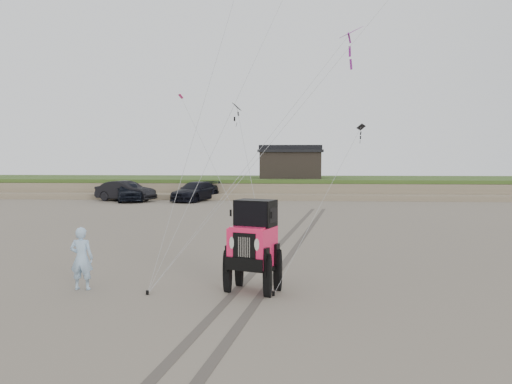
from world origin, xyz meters
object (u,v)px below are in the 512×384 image
(truck_a, at_px, (129,191))
(truck_c, at_px, (195,191))
(truck_b, at_px, (126,191))
(jeep, at_px, (253,255))
(cabin, at_px, (290,163))
(man, at_px, (82,258))

(truck_a, height_order, truck_c, truck_a)
(truck_b, bearing_deg, jeep, -136.47)
(truck_a, xyz_separation_m, jeep, (12.94, -28.54, 0.17))
(truck_c, bearing_deg, jeep, -57.33)
(truck_a, bearing_deg, jeep, -87.53)
(jeep, bearing_deg, truck_b, 135.27)
(cabin, bearing_deg, jeep, -91.63)
(cabin, relative_size, truck_b, 1.20)
(truck_a, distance_m, truck_c, 5.76)
(truck_b, height_order, man, man)
(truck_c, xyz_separation_m, jeep, (7.24, -29.32, 0.20))
(truck_a, height_order, jeep, jeep)
(truck_b, distance_m, jeep, 31.60)
(truck_c, height_order, man, man)
(truck_b, height_order, truck_c, truck_b)
(truck_a, bearing_deg, cabin, 9.83)
(jeep, bearing_deg, truck_c, 124.31)
(truck_b, xyz_separation_m, jeep, (13.27, -28.68, 0.16))
(jeep, xyz_separation_m, man, (-4.89, -0.10, -0.13))
(cabin, bearing_deg, truck_c, -136.47)
(truck_a, relative_size, jeep, 0.92)
(truck_b, relative_size, man, 2.95)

